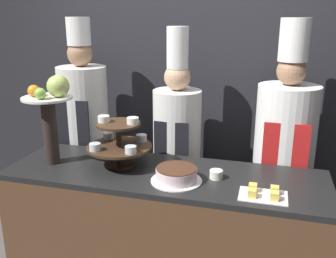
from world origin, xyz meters
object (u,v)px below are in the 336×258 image
Objects in this scene: tiered_stand at (119,141)px; chef_center_right at (284,147)px; fruit_pedestal at (51,107)px; chef_left at (85,126)px; cake_round at (176,175)px; chef_center_left at (177,143)px; cake_square_tray at (263,194)px; cup_white at (216,174)px.

chef_center_right reaches higher than tiered_stand.
chef_left reaches higher than fruit_pedestal.
chef_center_left is (-0.16, 0.63, -0.03)m from cake_round.
fruit_pedestal is 0.90m from cake_round.
chef_center_left is 0.97× the size of chef_center_right.
fruit_pedestal is 0.31× the size of chef_center_right.
fruit_pedestal is at bearing -81.75° from chef_left.
fruit_pedestal is 1.38m from cake_square_tray.
tiered_stand is 5.36× the size of cup_white.
chef_center_left reaches higher than cake_square_tray.
fruit_pedestal reaches higher than cup_white.
cake_square_tray is (1.32, -0.13, -0.36)m from fruit_pedestal.
chef_center_right reaches higher than cake_square_tray.
tiered_stand is at bearing 161.11° from cake_round.
chef_center_right is at bearing 46.00° from cake_round.
cake_round is (0.83, -0.07, -0.33)m from fruit_pedestal.
tiered_stand is at bearing 9.78° from fruit_pedestal.
cake_round is at bearing -34.70° from chef_left.
chef_center_right is at bearing 25.66° from tiered_stand.
chef_left is (-0.08, 0.56, -0.29)m from fruit_pedestal.
cup_white is (0.22, 0.10, -0.01)m from cake_round.
cup_white is at bearing -3.45° from tiered_stand.
tiered_stand is 0.94m from cake_square_tray.
tiered_stand is 0.64m from cup_white.
chef_center_right is (0.77, -0.00, 0.04)m from chef_center_left.
chef_center_right is (1.44, 0.56, -0.32)m from fruit_pedestal.
fruit_pedestal is 1.93× the size of cake_round.
tiered_stand is at bearing -44.43° from chef_left.
cup_white is 0.32m from cake_square_tray.
chef_left reaches higher than chef_center_left.
cup_white is at bearing -126.64° from chef_center_right.
chef_left reaches higher than cake_round.
chef_center_left is (0.75, 0.00, -0.08)m from chef_left.
chef_left is (-0.50, 0.49, -0.08)m from tiered_stand.
tiered_stand is 0.23× the size of chef_center_left.
cake_round is at bearing -76.07° from chef_center_left.
chef_center_left is 0.77m from chef_center_right.
chef_left is (-0.91, 0.63, 0.05)m from cake_round.
chef_center_right is (0.12, 0.69, 0.03)m from cake_square_tray.
cake_round is 0.17× the size of chef_center_left.
chef_center_left is (-0.65, 0.69, -0.01)m from cake_square_tray.
chef_center_left is (0.25, 0.49, -0.15)m from tiered_stand.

